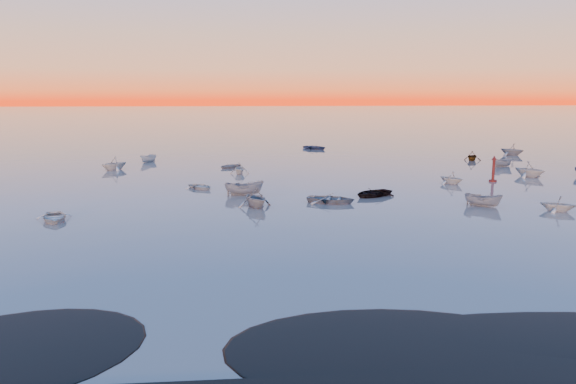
{
  "coord_description": "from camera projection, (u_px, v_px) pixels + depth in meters",
  "views": [
    {
      "loc": [
        -1.9,
        -22.39,
        10.58
      ],
      "look_at": [
        2.49,
        28.0,
        1.51
      ],
      "focal_mm": 35.0,
      "sensor_mm": 36.0,
      "label": 1
    }
  ],
  "objects": [
    {
      "name": "ground",
      "position": [
        248.0,
        141.0,
        122.05
      ],
      "size": [
        600.0,
        600.0,
        0.0
      ],
      "primitive_type": "plane",
      "color": "slate",
      "rests_on": "ground"
    },
    {
      "name": "moored_fleet",
      "position": [
        254.0,
        171.0,
        75.96
      ],
      "size": [
        124.0,
        58.0,
        1.2
      ],
      "primitive_type": null,
      "color": "silver",
      "rests_on": "ground"
    },
    {
      "name": "boat_near_left",
      "position": [
        54.0,
        221.0,
        46.63
      ],
      "size": [
        4.24,
        2.82,
        0.98
      ],
      "primitive_type": "imported",
      "rotation": [
        0.0,
        0.0,
        0.33
      ],
      "color": "silver",
      "rests_on": "ground"
    },
    {
      "name": "boat_near_right",
      "position": [
        256.0,
        207.0,
        52.31
      ],
      "size": [
        4.41,
        3.23,
        1.41
      ],
      "primitive_type": "imported",
      "rotation": [
        0.0,
        0.0,
        3.54
      ],
      "color": "gray",
      "rests_on": "ground"
    },
    {
      "name": "mud_lobes",
      "position": [
        289.0,
        353.0,
        23.01
      ],
      "size": [
        140.0,
        6.0,
        0.07
      ],
      "primitive_type": null,
      "color": "black",
      "rests_on": "ground"
    },
    {
      "name": "boat_near_center",
      "position": [
        244.0,
        195.0,
        58.37
      ],
      "size": [
        1.92,
        4.17,
        1.42
      ],
      "primitive_type": "imported",
      "rotation": [
        0.0,
        0.0,
        1.62
      ],
      "color": "gray",
      "rests_on": "ground"
    },
    {
      "name": "channel_marker",
      "position": [
        493.0,
        171.0,
        66.71
      ],
      "size": [
        0.9,
        0.9,
        3.21
      ],
      "color": "#49110F",
      "rests_on": "ground"
    }
  ]
}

